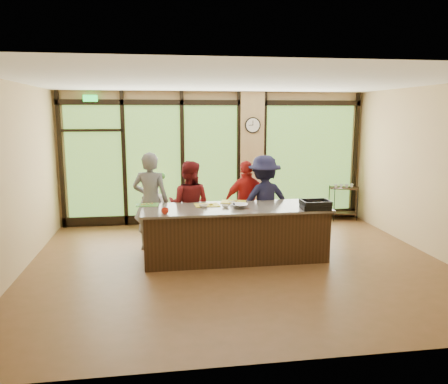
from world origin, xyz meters
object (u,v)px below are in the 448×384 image
object	(u,v)px
island_base	(235,234)
bar_cart	(343,198)
cook_right	(264,201)
roasting_pan	(315,207)
cook_left	(151,201)
flower_stand	(154,213)

from	to	relation	value
island_base	bar_cart	size ratio (longest dim) A/B	3.59
cook_right	roasting_pan	bearing A→B (deg)	110.91
island_base	cook_right	distance (m)	1.05
cook_left	roasting_pan	xyz separation A→B (m)	(2.76, -1.11, 0.05)
roasting_pan	bar_cart	size ratio (longest dim) A/B	0.54
roasting_pan	bar_cart	xyz separation A→B (m)	(1.75, 2.82, -0.44)
cook_left	bar_cart	xyz separation A→B (m)	(4.51, 1.71, -0.40)
cook_left	flower_stand	distance (m)	1.50
cook_left	cook_right	bearing A→B (deg)	-168.44
roasting_pan	bar_cart	world-z (taller)	roasting_pan
flower_stand	island_base	bearing A→B (deg)	-36.74
island_base	cook_left	bearing A→B (deg)	153.04
cook_left	flower_stand	size ratio (longest dim) A/B	2.39
roasting_pan	flower_stand	world-z (taller)	roasting_pan
cook_right	bar_cart	distance (m)	2.98
flower_stand	cook_left	bearing A→B (deg)	-71.43
cook_left	bar_cart	distance (m)	4.84
roasting_pan	cook_left	bearing A→B (deg)	162.54
cook_left	island_base	bearing A→B (deg)	166.09
roasting_pan	flower_stand	bearing A→B (deg)	141.77
cook_right	bar_cart	bearing A→B (deg)	-153.12
island_base	bar_cart	xyz separation A→B (m)	(3.06, 2.45, 0.08)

